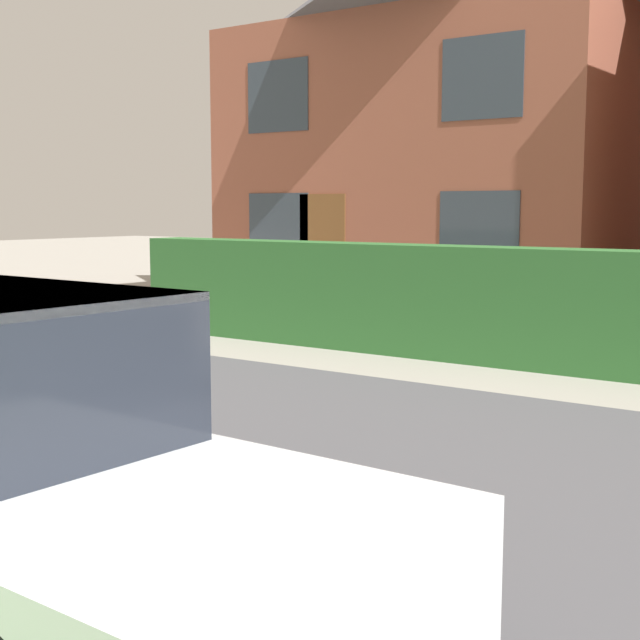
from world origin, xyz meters
name	(u,v)px	position (x,y,z in m)	size (l,w,h in m)	color
road_strip	(247,469)	(0.00, 4.20, 0.01)	(28.00, 6.92, 0.01)	#4C4C51
garden_hedge	(564,310)	(0.40, 9.29, 0.70)	(12.76, 0.62, 1.40)	#2D662D
house_left	(445,100)	(-4.35, 15.33, 3.93)	(7.84, 5.57, 7.70)	#93513D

